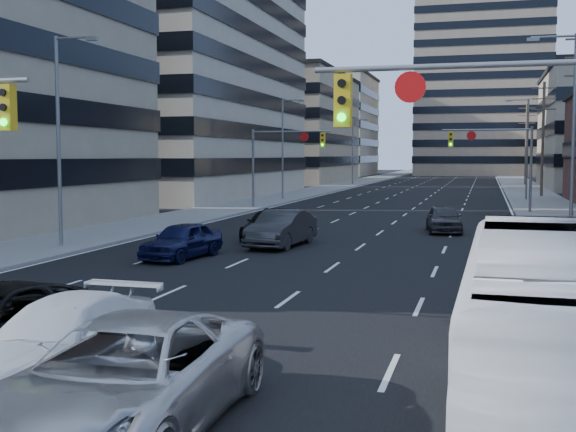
% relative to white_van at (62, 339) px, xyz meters
% --- Properties ---
extents(road_surface, '(18.00, 300.00, 0.02)m').
position_rel_white_van_xyz_m(road_surface, '(0.24, 125.89, -0.70)').
color(road_surface, black).
rests_on(road_surface, ground).
extents(sidewalk_left, '(5.00, 300.00, 0.15)m').
position_rel_white_van_xyz_m(sidewalk_left, '(-11.26, 125.89, -0.64)').
color(sidewalk_left, slate).
rests_on(sidewalk_left, ground).
extents(sidewalk_right, '(5.00, 300.00, 0.15)m').
position_rel_white_van_xyz_m(sidewalk_right, '(11.74, 125.89, -0.64)').
color(sidewalk_right, slate).
rests_on(sidewalk_right, ground).
extents(office_left_mid, '(26.00, 34.00, 28.00)m').
position_rel_white_van_xyz_m(office_left_mid, '(-26.76, 55.89, 13.29)').
color(office_left_mid, '#ADA089').
rests_on(office_left_mid, ground).
extents(office_left_far, '(20.00, 30.00, 16.00)m').
position_rel_white_van_xyz_m(office_left_far, '(-23.76, 95.89, 7.29)').
color(office_left_far, gray).
rests_on(office_left_far, ground).
extents(apartment_tower, '(26.00, 26.00, 58.00)m').
position_rel_white_van_xyz_m(apartment_tower, '(6.24, 145.89, 28.29)').
color(apartment_tower, gray).
rests_on(apartment_tower, ground).
extents(bg_block_left, '(24.00, 24.00, 20.00)m').
position_rel_white_van_xyz_m(bg_block_left, '(-27.76, 135.89, 9.29)').
color(bg_block_left, '#ADA089').
rests_on(bg_block_left, ground).
extents(signal_near_right, '(6.59, 0.33, 6.00)m').
position_rel_white_van_xyz_m(signal_near_right, '(7.69, 3.88, 3.61)').
color(signal_near_right, slate).
rests_on(signal_near_right, ground).
extents(signal_far_left, '(6.09, 0.33, 6.00)m').
position_rel_white_van_xyz_m(signal_far_left, '(-7.44, 40.88, 3.59)').
color(signal_far_left, slate).
rests_on(signal_far_left, ground).
extents(signal_far_right, '(6.09, 0.33, 6.00)m').
position_rel_white_van_xyz_m(signal_far_right, '(7.92, 40.88, 3.59)').
color(signal_far_right, slate).
rests_on(signal_far_right, ground).
extents(utility_pole_midblock, '(2.20, 0.28, 11.00)m').
position_rel_white_van_xyz_m(utility_pole_midblock, '(12.44, 61.89, 5.06)').
color(utility_pole_midblock, '#4C3D2D').
rests_on(utility_pole_midblock, ground).
extents(utility_pole_distant, '(2.20, 0.28, 11.00)m').
position_rel_white_van_xyz_m(utility_pole_distant, '(12.44, 91.89, 5.06)').
color(utility_pole_distant, '#4C3D2D').
rests_on(utility_pole_distant, ground).
extents(streetlight_left_near, '(2.03, 0.22, 9.00)m').
position_rel_white_van_xyz_m(streetlight_left_near, '(-10.10, 15.89, 4.34)').
color(streetlight_left_near, slate).
rests_on(streetlight_left_near, ground).
extents(streetlight_left_mid, '(2.03, 0.22, 9.00)m').
position_rel_white_van_xyz_m(streetlight_left_mid, '(-10.10, 50.89, 4.34)').
color(streetlight_left_mid, slate).
rests_on(streetlight_left_mid, ground).
extents(streetlight_left_far, '(2.03, 0.22, 9.00)m').
position_rel_white_van_xyz_m(streetlight_left_far, '(-10.10, 85.89, 4.34)').
color(streetlight_left_far, slate).
rests_on(streetlight_left_far, ground).
extents(streetlight_right_near, '(2.03, 0.22, 9.00)m').
position_rel_white_van_xyz_m(streetlight_right_near, '(10.58, 20.89, 4.34)').
color(streetlight_right_near, slate).
rests_on(streetlight_right_near, ground).
extents(streetlight_right_far, '(2.03, 0.22, 9.00)m').
position_rel_white_van_xyz_m(streetlight_right_far, '(10.58, 55.89, 4.34)').
color(streetlight_right_far, slate).
rests_on(streetlight_right_far, ground).
extents(white_van, '(2.01, 4.92, 1.43)m').
position_rel_white_van_xyz_m(white_van, '(0.00, 0.00, 0.00)').
color(white_van, white).
rests_on(white_van, ground).
extents(silver_suv, '(2.83, 5.92, 1.63)m').
position_rel_white_van_xyz_m(silver_suv, '(2.36, -2.06, 0.10)').
color(silver_suv, '#B0B1B5').
rests_on(silver_suv, ground).
extents(transit_bus, '(2.52, 10.17, 2.82)m').
position_rel_white_van_xyz_m(transit_bus, '(8.22, 0.57, 0.70)').
color(transit_bus, white).
rests_on(transit_bus, ground).
extents(sedan_blue, '(2.24, 4.39, 1.43)m').
position_rel_white_van_xyz_m(sedan_blue, '(-4.07, 14.56, 0.00)').
color(sedan_blue, '#0E133A').
rests_on(sedan_blue, ground).
extents(sedan_grey_center, '(2.15, 5.02, 1.61)m').
position_rel_white_van_xyz_m(sedan_grey_center, '(-1.36, 19.20, 0.09)').
color(sedan_grey_center, '#2C2C2E').
rests_on(sedan_grey_center, ground).
extents(sedan_black_far, '(2.13, 4.81, 1.37)m').
position_rel_white_van_xyz_m(sedan_black_far, '(-2.70, 21.72, -0.03)').
color(sedan_black_far, black).
rests_on(sedan_black_far, ground).
extents(sedan_grey_right, '(2.24, 4.42, 1.44)m').
position_rel_white_van_xyz_m(sedan_grey_right, '(5.19, 27.17, 0.01)').
color(sedan_grey_right, '#313134').
rests_on(sedan_grey_right, ground).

